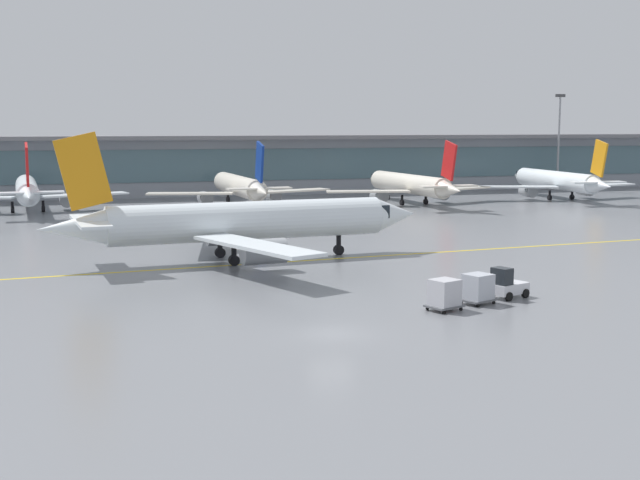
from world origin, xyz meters
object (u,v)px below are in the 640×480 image
(gate_airplane_4, at_px, (410,185))
(taxiing_regional_jet, at_px, (244,222))
(cargo_dolly_trailing, at_px, (444,294))
(apron_light_mast_1, at_px, (559,138))
(cargo_dolly_lead, at_px, (478,288))
(gate_airplane_5, at_px, (557,181))
(gate_airplane_2, at_px, (27,190))
(gate_airplane_3, at_px, (239,187))
(baggage_tug, at_px, (507,285))

(gate_airplane_4, xyz_separation_m, taxiing_regional_jet, (-32.55, -43.50, 0.47))
(cargo_dolly_trailing, xyz_separation_m, apron_light_mast_1, (58.36, 82.56, 7.88))
(gate_airplane_4, relative_size, taxiing_regional_jet, 0.86)
(cargo_dolly_lead, bearing_deg, taxiing_regional_jet, 95.39)
(gate_airplane_5, xyz_separation_m, cargo_dolly_trailing, (-48.84, -67.11, -1.74))
(gate_airplane_4, xyz_separation_m, cargo_dolly_lead, (-21.43, -64.77, -1.74))
(gate_airplane_4, relative_size, gate_airplane_5, 1.00)
(cargo_dolly_lead, xyz_separation_m, apron_light_mast_1, (55.51, 81.39, 7.88))
(gate_airplane_4, height_order, cargo_dolly_lead, gate_airplane_4)
(gate_airplane_5, distance_m, apron_light_mast_1, 19.15)
(gate_airplane_5, distance_m, taxiing_regional_jet, 72.51)
(apron_light_mast_1, bearing_deg, gate_airplane_2, -171.72)
(gate_airplane_3, distance_m, taxiing_regional_jet, 47.15)
(gate_airplane_3, bearing_deg, gate_airplane_4, -99.77)
(gate_airplane_3, height_order, cargo_dolly_lead, gate_airplane_3)
(gate_airplane_2, xyz_separation_m, baggage_tug, (33.50, -67.75, -1.90))
(gate_airplane_4, relative_size, cargo_dolly_trailing, 11.03)
(cargo_dolly_trailing, bearing_deg, cargo_dolly_lead, 0.00)
(gate_airplane_2, xyz_separation_m, gate_airplane_5, (76.86, -2.88, 0.00))
(gate_airplane_2, relative_size, apron_light_mast_1, 1.71)
(gate_airplane_4, bearing_deg, gate_airplane_2, 80.48)
(cargo_dolly_lead, xyz_separation_m, cargo_dolly_trailing, (-2.85, -1.16, 0.00))
(gate_airplane_4, distance_m, cargo_dolly_lead, 68.24)
(gate_airplane_5, height_order, taxiing_regional_jet, taxiing_regional_jet)
(gate_airplane_5, bearing_deg, taxiing_regional_jet, 129.34)
(taxiing_regional_jet, relative_size, baggage_tug, 11.18)
(taxiing_regional_jet, height_order, baggage_tug, taxiing_regional_jet)
(gate_airplane_3, bearing_deg, cargo_dolly_lead, 179.47)
(gate_airplane_2, relative_size, gate_airplane_3, 1.00)
(gate_airplane_4, xyz_separation_m, gate_airplane_5, (24.56, 1.18, 0.00))
(gate_airplane_2, relative_size, gate_airplane_4, 1.00)
(gate_airplane_2, bearing_deg, baggage_tug, -157.56)
(baggage_tug, height_order, cargo_dolly_lead, baggage_tug)
(baggage_tug, relative_size, apron_light_mast_1, 0.18)
(gate_airplane_2, height_order, baggage_tug, gate_airplane_2)
(taxiing_regional_jet, bearing_deg, cargo_dolly_trailing, -75.28)
(gate_airplane_5, bearing_deg, apron_light_mast_1, -30.33)
(cargo_dolly_trailing, bearing_deg, gate_airplane_3, 67.79)
(gate_airplane_2, relative_size, cargo_dolly_lead, 11.03)
(taxiing_regional_jet, height_order, cargo_dolly_lead, taxiing_regional_jet)
(gate_airplane_4, bearing_deg, cargo_dolly_trailing, 154.70)
(gate_airplane_5, relative_size, apron_light_mast_1, 1.70)
(gate_airplane_2, height_order, gate_airplane_4, same)
(gate_airplane_4, bearing_deg, apron_light_mast_1, -69.07)
(taxiing_regional_jet, bearing_deg, gate_airplane_5, 32.53)
(gate_airplane_4, distance_m, taxiing_regional_jet, 54.33)
(taxiing_regional_jet, xyz_separation_m, baggage_tug, (13.75, -20.19, -2.36))
(cargo_dolly_lead, bearing_deg, gate_airplane_2, 91.96)
(gate_airplane_3, bearing_deg, gate_airplane_5, -94.95)
(baggage_tug, bearing_deg, gate_airplane_3, 72.49)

